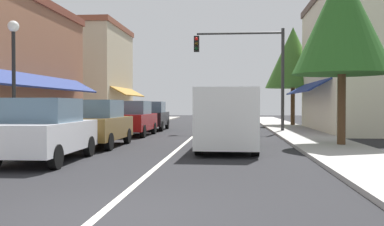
% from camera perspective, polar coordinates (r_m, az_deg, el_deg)
% --- Properties ---
extents(ground_plane, '(80.00, 80.00, 0.00)m').
position_cam_1_polar(ground_plane, '(24.08, 0.64, -2.67)').
color(ground_plane, black).
extents(sidewalk_left, '(2.60, 56.00, 0.12)m').
position_cam_1_polar(sidewalk_left, '(25.11, -11.99, -2.40)').
color(sidewalk_left, gray).
rests_on(sidewalk_left, ground).
extents(sidewalk_right, '(2.60, 56.00, 0.12)m').
position_cam_1_polar(sidewalk_right, '(24.26, 13.71, -2.53)').
color(sidewalk_right, '#A39E99').
rests_on(sidewalk_right, ground).
extents(lane_center_stripe, '(0.14, 52.00, 0.01)m').
position_cam_1_polar(lane_center_stripe, '(24.08, 0.64, -2.67)').
color(lane_center_stripe, silver).
rests_on(lane_center_stripe, ground).
extents(storefront_right_block, '(6.79, 10.20, 7.95)m').
position_cam_1_polar(storefront_right_block, '(27.15, 21.61, 6.08)').
color(storefront_right_block, beige).
rests_on(storefront_right_block, ground).
extents(storefront_far_left, '(5.72, 8.20, 7.89)m').
position_cam_1_polar(storefront_far_left, '(35.73, -12.65, 4.88)').
color(storefront_far_left, '#BCAD8E').
rests_on(storefront_far_left, ground).
extents(parked_car_nearest_left, '(1.86, 4.14, 1.77)m').
position_cam_1_polar(parked_car_nearest_left, '(12.74, -18.59, -2.18)').
color(parked_car_nearest_left, silver).
rests_on(parked_car_nearest_left, ground).
extents(parked_car_second_left, '(1.79, 4.11, 1.77)m').
position_cam_1_polar(parked_car_second_left, '(16.80, -12.18, -1.35)').
color(parked_car_second_left, brown).
rests_on(parked_car_second_left, ground).
extents(parked_car_third_left, '(1.82, 4.12, 1.77)m').
position_cam_1_polar(parked_car_third_left, '(22.37, -7.69, -0.72)').
color(parked_car_third_left, maroon).
rests_on(parked_car_third_left, ground).
extents(parked_car_far_left, '(1.85, 4.14, 1.77)m').
position_cam_1_polar(parked_car_far_left, '(27.17, -5.31, -0.39)').
color(parked_car_far_left, black).
rests_on(parked_car_far_left, ground).
extents(van_in_lane, '(2.08, 5.22, 2.12)m').
position_cam_1_polar(van_in_lane, '(15.24, 4.78, -0.57)').
color(van_in_lane, silver).
rests_on(van_in_lane, ground).
extents(traffic_signal_mast_arm, '(5.13, 0.50, 5.91)m').
position_cam_1_polar(traffic_signal_mast_arm, '(25.17, 7.87, 6.67)').
color(traffic_signal_mast_arm, '#333333').
rests_on(traffic_signal_mast_arm, ground).
extents(street_lamp_left_near, '(0.36, 0.36, 4.30)m').
position_cam_1_polar(street_lamp_left_near, '(15.26, -22.30, 6.08)').
color(street_lamp_left_near, black).
rests_on(street_lamp_left_near, ground).
extents(tree_right_near, '(3.63, 3.63, 6.71)m').
position_cam_1_polar(tree_right_near, '(17.29, 19.04, 11.39)').
color(tree_right_near, '#4C331E').
rests_on(tree_right_near, ground).
extents(tree_right_far, '(3.97, 3.97, 7.16)m').
position_cam_1_polar(tree_right_far, '(32.45, 13.07, 7.06)').
color(tree_right_far, '#4C331E').
rests_on(tree_right_far, ground).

